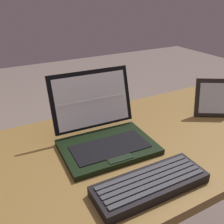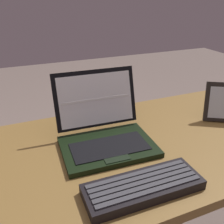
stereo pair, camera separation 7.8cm
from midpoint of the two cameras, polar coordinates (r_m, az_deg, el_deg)
The scene contains 3 objects.
desk at distance 0.92m, azimuth 2.59°, elevation -12.35°, with size 1.64×0.65×0.73m.
laptop_front at distance 0.88m, azimuth 0.78°, elevation -4.44°, with size 0.32×0.29×0.24m.
external_keyboard at distance 0.71m, azimuth 10.06°, elevation -16.49°, with size 0.33×0.12×0.03m.
Camera 2 is at (-0.28, -0.66, 1.23)m, focal length 40.38 mm.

